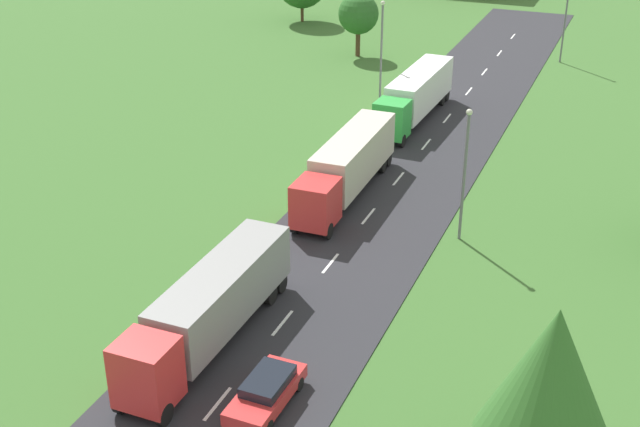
{
  "coord_description": "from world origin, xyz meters",
  "views": [
    {
      "loc": [
        15.01,
        -13.42,
        23.36
      ],
      "look_at": [
        -1.17,
        26.31,
        2.4
      ],
      "focal_mm": 46.94,
      "sensor_mm": 36.0,
      "label": 1
    }
  ],
  "objects": [
    {
      "name": "truck_lead",
      "position": [
        -2.43,
        15.67,
        2.12
      ],
      "size": [
        2.59,
        12.86,
        3.55
      ],
      "color": "red",
      "rests_on": "road"
    },
    {
      "name": "truck_second",
      "position": [
        -2.42,
        34.14,
        2.19
      ],
      "size": [
        2.65,
        13.58,
        3.75
      ],
      "color": "red",
      "rests_on": "road"
    },
    {
      "name": "lane_marking_centre",
      "position": [
        0.0,
        21.19,
        0.07
      ],
      "size": [
        0.16,
        121.88,
        0.01
      ],
      "color": "white",
      "rests_on": "road"
    },
    {
      "name": "truck_third",
      "position": [
        -2.47,
        50.21,
        2.21
      ],
      "size": [
        2.85,
        13.57,
        3.76
      ],
      "color": "green",
      "rests_on": "road"
    },
    {
      "name": "lamppost_second",
      "position": [
        6.0,
        30.84,
        4.56
      ],
      "size": [
        0.36,
        0.36,
        8.16
      ],
      "color": "slate",
      "rests_on": "ground"
    },
    {
      "name": "lamppost_third",
      "position": [
        -6.11,
        52.0,
        5.04
      ],
      "size": [
        0.36,
        0.36,
        9.12
      ],
      "color": "slate",
      "rests_on": "ground"
    },
    {
      "name": "tree_elm",
      "position": [
        13.55,
        11.31,
        5.59
      ],
      "size": [
        5.01,
        5.01,
        8.37
      ],
      "color": "#513823",
      "rests_on": "ground"
    },
    {
      "name": "lamppost_fourth",
      "position": [
        6.3,
        72.4,
        5.07
      ],
      "size": [
        0.36,
        0.36,
        9.17
      ],
      "color": "slate",
      "rests_on": "ground"
    },
    {
      "name": "road",
      "position": [
        0.0,
        24.5,
        0.03
      ],
      "size": [
        10.0,
        140.0,
        0.06
      ],
      "primitive_type": "cube",
      "color": "#2B2B30",
      "rests_on": "ground"
    },
    {
      "name": "car_second",
      "position": [
        2.01,
        12.4,
        0.8
      ],
      "size": [
        1.98,
        4.58,
        1.39
      ],
      "color": "red",
      "rests_on": "road"
    },
    {
      "name": "tree_pine",
      "position": [
        -13.49,
        66.92,
        4.34
      ],
      "size": [
        4.13,
        4.13,
        6.43
      ],
      "color": "#513823",
      "rests_on": "ground"
    }
  ]
}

